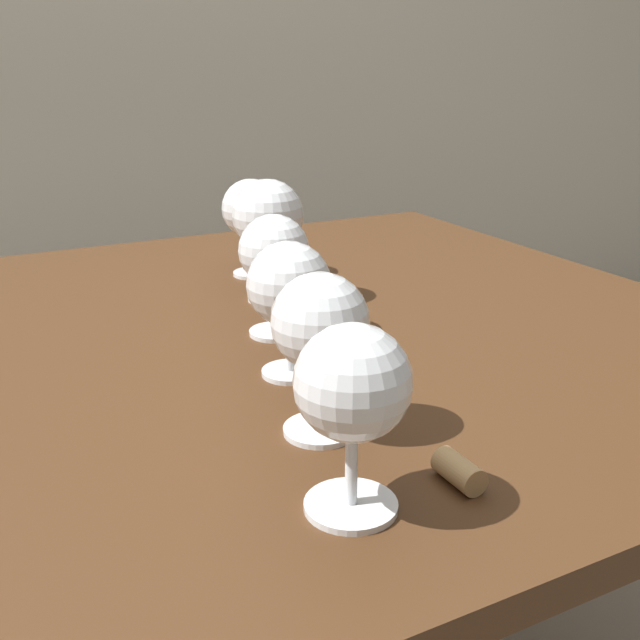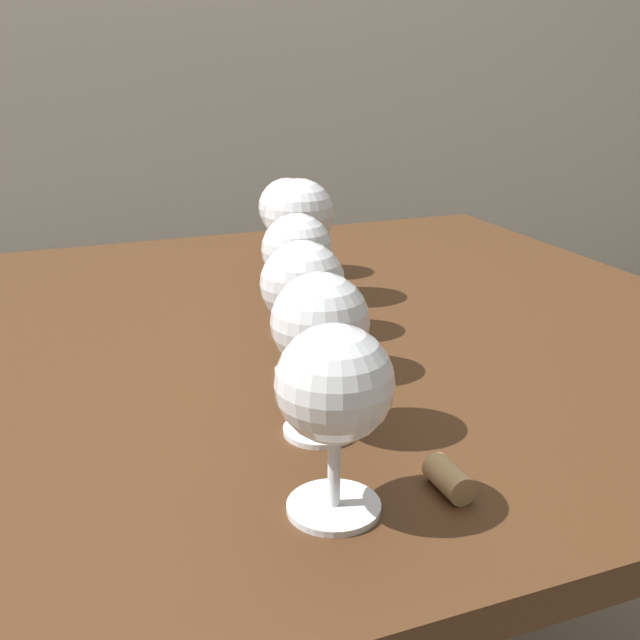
% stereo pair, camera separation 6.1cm
% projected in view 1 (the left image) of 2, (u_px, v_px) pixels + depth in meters
% --- Properties ---
extents(dining_table, '(1.15, 0.99, 0.71)m').
position_uv_depth(dining_table, '(243.00, 400.00, 0.90)').
color(dining_table, '#472B16').
rests_on(dining_table, ground_plane).
extents(wine_glass_white, '(0.08, 0.08, 0.14)m').
position_uv_depth(wine_glass_white, '(353.00, 386.00, 0.50)').
color(wine_glass_white, white).
rests_on(wine_glass_white, dining_table).
extents(wine_glass_pinot, '(0.08, 0.08, 0.14)m').
position_uv_depth(wine_glass_pinot, '(320.00, 325.00, 0.61)').
color(wine_glass_pinot, white).
rests_on(wine_glass_pinot, dining_table).
extents(wine_glass_rose, '(0.08, 0.08, 0.14)m').
position_uv_depth(wine_glass_rose, '(291.00, 287.00, 0.73)').
color(wine_glass_rose, white).
rests_on(wine_glass_rose, dining_table).
extents(wine_glass_cabernet, '(0.08, 0.08, 0.14)m').
position_uv_depth(wine_glass_cabernet, '(274.00, 253.00, 0.83)').
color(wine_glass_cabernet, white).
rests_on(wine_glass_cabernet, dining_table).
extents(wine_glass_merlot, '(0.09, 0.09, 0.16)m').
position_uv_depth(wine_glass_merlot, '(268.00, 218.00, 0.95)').
color(wine_glass_merlot, white).
rests_on(wine_glass_merlot, dining_table).
extents(wine_glass_amber, '(0.08, 0.08, 0.14)m').
position_uv_depth(wine_glass_amber, '(251.00, 210.00, 1.06)').
color(wine_glass_amber, white).
rests_on(wine_glass_amber, dining_table).
extents(cork, '(0.02, 0.04, 0.02)m').
position_uv_depth(cork, '(459.00, 471.00, 0.56)').
color(cork, tan).
rests_on(cork, dining_table).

